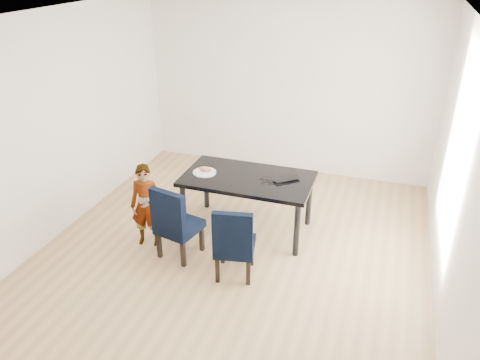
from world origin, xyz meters
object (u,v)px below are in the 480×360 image
(chair_right, at_px, (235,240))
(laptop, at_px, (285,178))
(dining_table, at_px, (248,203))
(plate, at_px, (205,172))
(chair_left, at_px, (179,221))
(child, at_px, (146,206))

(chair_right, height_order, laptop, chair_right)
(chair_right, bearing_deg, laptop, 63.09)
(laptop, bearing_deg, dining_table, -27.91)
(plate, height_order, laptop, laptop)
(chair_left, bearing_deg, child, -178.42)
(dining_table, distance_m, plate, 0.67)
(dining_table, xyz_separation_m, child, (-1.05, -0.69, 0.15))
(dining_table, relative_size, chair_right, 1.81)
(laptop, bearing_deg, chair_left, -0.31)
(chair_left, bearing_deg, laptop, 53.15)
(chair_left, bearing_deg, chair_right, 0.76)
(chair_left, relative_size, child, 0.88)
(plate, relative_size, laptop, 0.89)
(child, relative_size, plate, 3.58)
(plate, bearing_deg, laptop, 9.52)
(chair_left, height_order, child, child)
(child, distance_m, laptop, 1.71)
(chair_left, height_order, plate, chair_left)
(chair_right, bearing_deg, chair_left, 157.18)
(laptop, bearing_deg, child, -13.16)
(chair_right, bearing_deg, plate, 117.78)
(chair_left, distance_m, child, 0.48)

